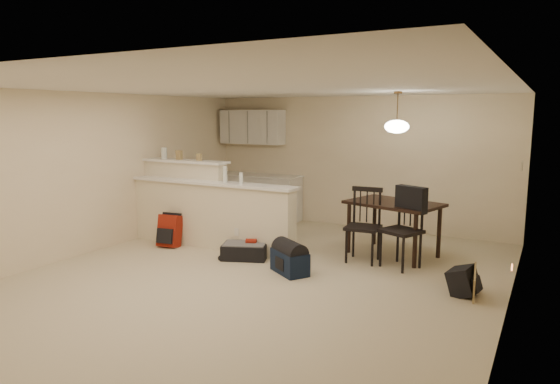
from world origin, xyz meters
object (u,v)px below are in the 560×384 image
Objects in this scene: red_backpack at (170,231)px; suitcase at (245,251)px; navy_duffel at (290,262)px; black_daypack at (463,281)px; pendant_lamp at (397,126)px; dining_chair_near at (363,225)px; dining_chair_far at (401,229)px; dining_table at (394,209)px.

suitcase is at bearing -7.48° from red_backpack.
black_daypack is (2.22, 0.30, 0.01)m from navy_duffel.
pendant_lamp is 1.18× the size of red_backpack.
dining_chair_far reaches higher than dining_chair_near.
dining_table reaches higher than red_backpack.
dining_chair_near is (-0.30, -0.55, -1.44)m from pendant_lamp.
pendant_lamp is (-0.00, -0.00, 1.26)m from dining_table.
dining_chair_near is 0.97× the size of dining_chair_far.
dining_chair_near is (-0.30, -0.55, -0.19)m from dining_table.
dining_chair_far is 1.26m from black_daypack.
dining_chair_far reaches higher than red_backpack.
pendant_lamp is 1.07× the size of navy_duffel.
pendant_lamp is at bearing 57.45° from dining_chair_near.
dining_table reaches higher than navy_duffel.
dining_table is 2.30× the size of suitcase.
dining_table is 4.13× the size of black_daypack.
navy_duffel is at bearing -118.15° from dining_chair_far.
black_daypack is (1.24, -1.27, -1.83)m from pendant_lamp.
dining_chair_near is 0.57m from dining_chair_far.
pendant_lamp is at bearing -100.97° from dining_table.
black_daypack is at bearing -21.48° from suitcase.
dining_chair_far is 3.73m from red_backpack.
dining_chair_near is at bearing -158.58° from dining_chair_far.
dining_chair_far is at bearing -64.31° from pendant_lamp.
suitcase is at bearing 99.05° from black_daypack.
red_backpack is (-3.65, -0.70, -0.30)m from dining_chair_far.
suitcase is at bearing -130.81° from dining_table.
pendant_lamp is 2.96m from suitcase.
dining_table is 1.86m from black_daypack.
suitcase is at bearing -138.74° from dining_chair_far.
navy_duffel is (2.39, -0.30, -0.10)m from red_backpack.
red_backpack is at bearing -159.45° from pendant_lamp.
dining_chair_far is 2.16× the size of red_backpack.
navy_duffel is 2.24m from black_daypack.
dining_table is 2.37m from suitcase.
pendant_lamp is at bearing 12.12° from suitcase.
dining_chair_far reaches higher than black_daypack.
black_daypack reaches higher than navy_duffel.
dining_table is 0.65m from dining_chair_far.
red_backpack is at bearing 99.05° from black_daypack.
suitcase is at bearing -164.66° from navy_duffel.
red_backpack is (-3.08, -0.72, -0.28)m from dining_chair_near.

